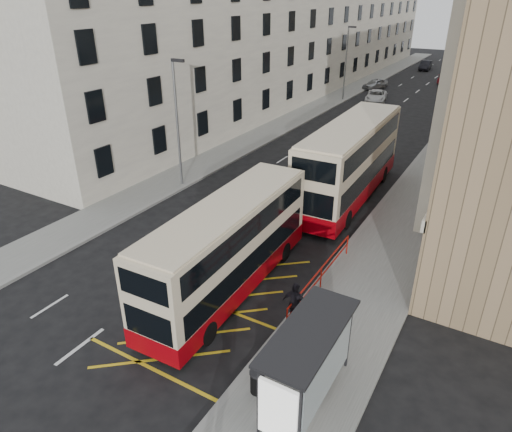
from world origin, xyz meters
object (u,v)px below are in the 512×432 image
Objects in this scene: street_lamp_far at (346,59)px; car_red at (448,77)px; pedestrian_mid at (308,366)px; street_lamp_near at (177,117)px; double_decker_rear at (350,162)px; white_van at (376,96)px; car_dark at (426,65)px; pedestrian_far at (295,304)px; car_silver at (375,84)px; bus_shelter at (308,358)px; litter_bin at (257,381)px; double_decker_front at (229,248)px.

car_red is at bearing 64.48° from street_lamp_far.
street_lamp_far is 4.41× the size of pedestrian_mid.
street_lamp_near is at bearing 79.88° from car_red.
street_lamp_near reaches higher than double_decker_rear.
pedestrian_mid is 0.35× the size of car_red.
double_decker_rear is at bearing -88.39° from white_van.
street_lamp_far is 28.49m from car_dark.
pedestrian_far is 0.48× the size of car_silver.
street_lamp_near reaches higher than car_silver.
street_lamp_far is 9.54m from car_silver.
pedestrian_mid is at bearing -53.88° from car_silver.
street_lamp_far is at bearing 109.12° from bus_shelter.
white_van is at bearing 102.34° from litter_bin.
street_lamp_far is 20.19m from car_red.
bus_shelter is at bearing 123.64° from pedestrian_far.
bus_shelter is 44.94m from street_lamp_far.
pedestrian_far reaches higher than car_silver.
pedestrian_mid reaches higher than car_silver.
pedestrian_mid is 3.16m from pedestrian_far.
litter_bin is 52.60m from car_silver.
pedestrian_mid is (1.30, 0.97, 0.47)m from litter_bin.
double_decker_rear is at bearing 83.07° from double_decker_front.
pedestrian_far is at bearing -55.04° from car_silver.
double_decker_front is 56.08m from car_red.
pedestrian_far reaches higher than car_dark.
street_lamp_far is 2.06× the size of car_silver.
street_lamp_far reaches higher than car_dark.
bus_shelter reaches higher than car_silver.
double_decker_front is (9.15, -8.19, -2.54)m from street_lamp_near.
litter_bin is at bearing 94.32° from car_red.
litter_bin is at bearing -55.52° from car_silver.
car_dark is 11.35m from car_red.
pedestrian_mid is (14.43, -41.65, -3.58)m from street_lamp_far.
street_lamp_far is (0.00, 30.00, 0.00)m from street_lamp_near.
double_decker_rear is at bearing -54.21° from car_silver.
street_lamp_near is 9.43× the size of litter_bin.
car_red reaches higher than car_silver.
litter_bin is at bearing -72.89° from street_lamp_far.
car_dark is at bearing 97.81° from litter_bin.
bus_shelter is 0.89× the size of white_van.
bus_shelter is at bearing 8.34° from litter_bin.
double_decker_rear reaches higher than car_red.
car_red is at bearing 61.38° from white_van.
street_lamp_far is 44.22m from pedestrian_mid.
car_red is at bearing 72.80° from car_silver.
pedestrian_mid is at bearing -35.18° from double_decker_front.
double_decker_front is 66.46m from car_dark.
pedestrian_far is at bearing 120.50° from bus_shelter.
pedestrian_far is 0.39× the size of white_van.
street_lamp_far is 1.68× the size of white_van.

